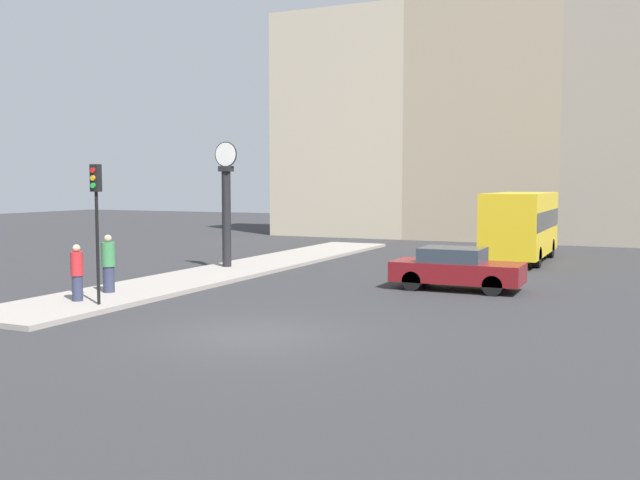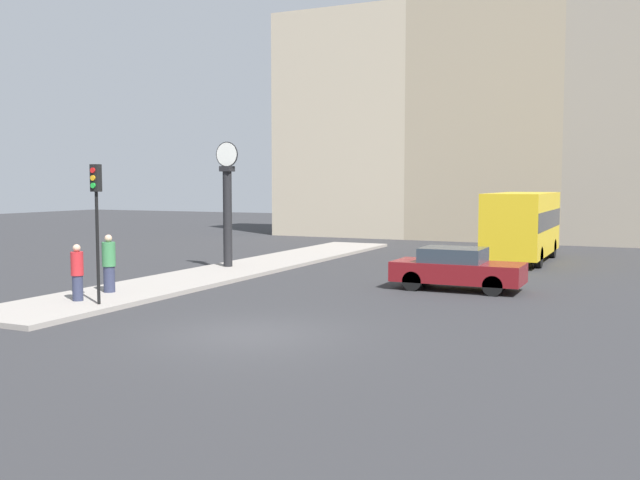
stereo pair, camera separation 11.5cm
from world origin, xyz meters
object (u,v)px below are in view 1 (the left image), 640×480
(bus_distant, at_px, (521,223))
(traffic_light_near, at_px, (96,205))
(street_clock, at_px, (226,206))
(sedan_car, at_px, (456,268))
(pedestrian_green_hoodie, at_px, (108,264))
(pedestrian_red_top, at_px, (77,273))

(bus_distant, height_order, traffic_light_near, traffic_light_near)
(traffic_light_near, bearing_deg, street_clock, 99.92)
(sedan_car, relative_size, bus_distant, 0.58)
(sedan_car, distance_m, pedestrian_green_hoodie, 11.23)
(sedan_car, distance_m, bus_distant, 9.84)
(pedestrian_green_hoodie, bearing_deg, traffic_light_near, -55.84)
(pedestrian_red_top, bearing_deg, bus_distant, 60.87)
(pedestrian_red_top, bearing_deg, street_clock, 94.14)
(traffic_light_near, relative_size, pedestrian_red_top, 2.39)
(street_clock, xyz_separation_m, pedestrian_red_top, (0.66, -9.10, -1.64))
(sedan_car, relative_size, street_clock, 0.84)
(traffic_light_near, relative_size, pedestrian_green_hoodie, 2.18)
(street_clock, bearing_deg, pedestrian_red_top, -85.86)
(street_clock, xyz_separation_m, pedestrian_green_hoodie, (0.36, -7.43, -1.57))
(bus_distant, bearing_deg, sedan_car, -93.03)
(sedan_car, height_order, pedestrian_green_hoodie, pedestrian_green_hoodie)
(street_clock, relative_size, pedestrian_green_hoodie, 2.81)
(bus_distant, bearing_deg, pedestrian_green_hoodie, -122.43)
(sedan_car, relative_size, pedestrian_green_hoodie, 2.36)
(bus_distant, distance_m, pedestrian_green_hoodie, 18.69)
(sedan_car, height_order, street_clock, street_clock)
(sedan_car, xyz_separation_m, pedestrian_red_top, (-9.20, -7.66, 0.24))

